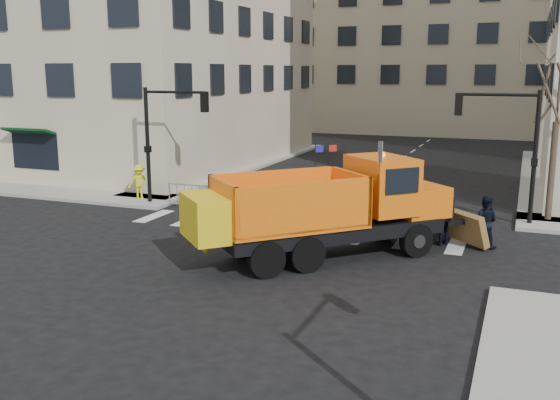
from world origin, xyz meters
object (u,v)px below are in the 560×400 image
at_px(plow_truck, 323,207).
at_px(cop_c, 444,218).
at_px(cop_b, 485,222).
at_px(newspaper_box, 379,212).
at_px(worker, 139,182).
at_px(cop_a, 485,226).

bearing_deg(plow_truck, cop_c, -3.56).
xyz_separation_m(plow_truck, cop_b, (4.89, 3.30, -0.82)).
bearing_deg(newspaper_box, worker, -166.52).
distance_m(cop_a, worker, 16.02).
bearing_deg(worker, cop_c, -52.50).
distance_m(cop_b, worker, 16.02).
height_order(cop_a, newspaper_box, cop_a).
height_order(plow_truck, worker, plow_truck).
relative_size(plow_truck, newspaper_box, 8.29).
distance_m(plow_truck, worker, 12.34).
bearing_deg(plow_truck, newspaper_box, 33.41).
bearing_deg(newspaper_box, cop_b, 3.50).
bearing_deg(worker, newspaper_box, -48.42).
height_order(plow_truck, cop_b, plow_truck).
bearing_deg(newspaper_box, cop_a, 3.79).
bearing_deg(cop_b, plow_truck, 39.01).
bearing_deg(plow_truck, cop_b, -11.10).
distance_m(plow_truck, cop_c, 4.75).
bearing_deg(cop_c, cop_a, 136.79).
bearing_deg(cop_c, newspaper_box, -78.60).
distance_m(cop_c, newspaper_box, 2.94).
bearing_deg(plow_truck, worker, 107.75).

